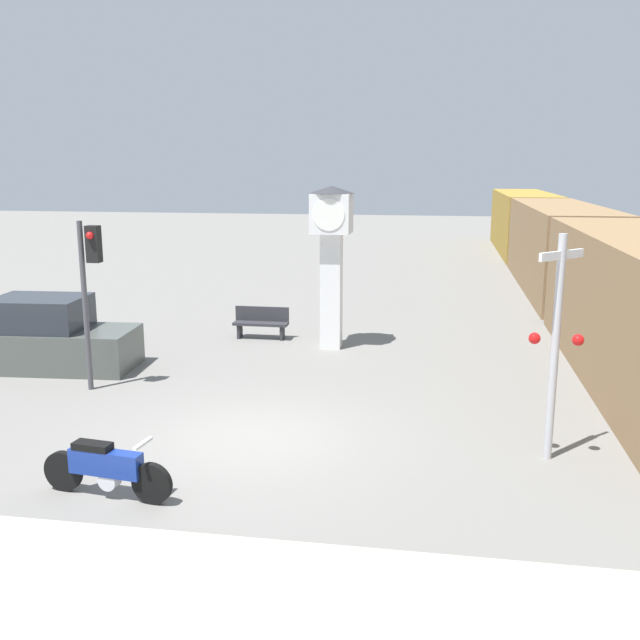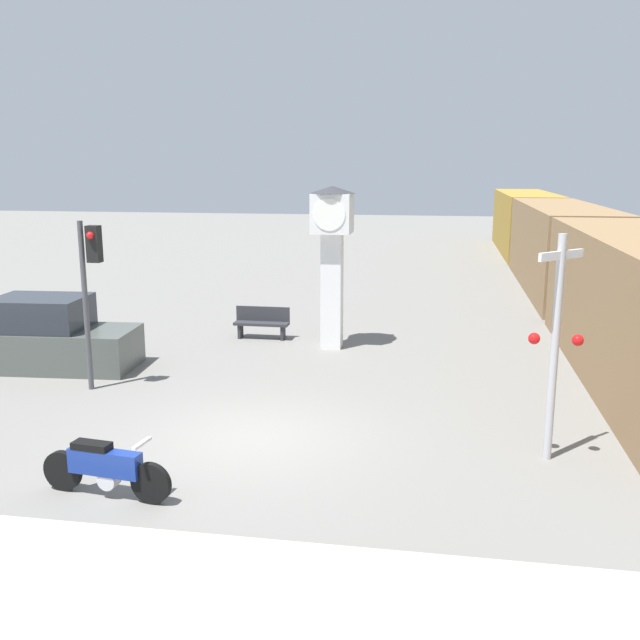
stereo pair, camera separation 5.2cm
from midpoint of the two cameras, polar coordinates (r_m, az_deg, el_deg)
ground_plane at (r=13.55m, az=-5.16°, el=-9.36°), size 120.00×120.00×0.00m
motorcycle at (r=11.57m, az=-16.69°, el=-11.28°), size 2.19×0.51×0.97m
clock_tower at (r=19.40m, az=1.06°, el=6.30°), size 1.26×1.26×4.44m
freight_train at (r=30.54m, az=18.73°, el=5.50°), size 2.80×38.63×3.40m
traffic_light at (r=16.44m, az=-17.85°, el=3.47°), size 0.50×0.35×3.81m
railroad_crossing_signal at (r=12.57m, az=18.43°, el=-1.52°), size 0.90×0.82×3.90m
bench at (r=20.91m, az=-4.59°, el=-0.14°), size 1.60×0.44×0.92m
parked_car at (r=19.02m, az=-20.83°, el=-1.38°), size 4.32×2.09×1.80m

